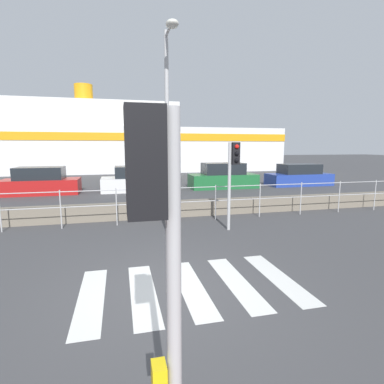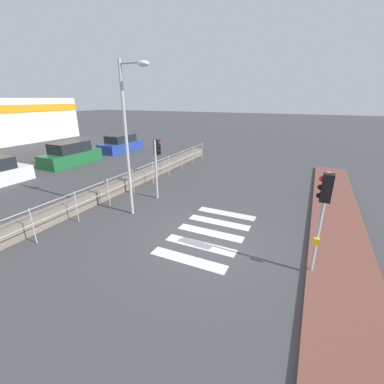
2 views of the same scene
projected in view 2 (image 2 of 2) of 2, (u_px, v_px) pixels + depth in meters
The scene contains 10 objects.
ground_plane at pixel (205, 239), 8.70m from camera, with size 160.00×160.00×0.00m, color #424244.
sidewalk_brick at pixel (343, 271), 7.03m from camera, with size 24.00×1.80×0.12m.
crosswalk at pixel (210, 233), 9.13m from camera, with size 4.05×2.40×0.01m.
seawall at pixel (79, 203), 10.95m from camera, with size 25.04×0.55×0.57m.
harbor_fence at pixel (93, 195), 10.41m from camera, with size 22.57×0.04×1.26m.
traffic_light_near at pixel (323, 205), 6.24m from camera, with size 0.34×0.32×2.86m.
traffic_light_far at pixel (157, 156), 11.72m from camera, with size 0.34×0.32×2.75m.
streetlamp at pixel (130, 124), 9.34m from camera, with size 0.32×1.24×5.78m.
parked_car_green at pixel (71, 155), 18.49m from camera, with size 4.26×1.76×1.59m.
parked_car_blue at pixel (121, 144), 23.14m from camera, with size 4.34×1.72×1.45m.
Camera 2 is at (-7.07, -2.88, 4.51)m, focal length 24.00 mm.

